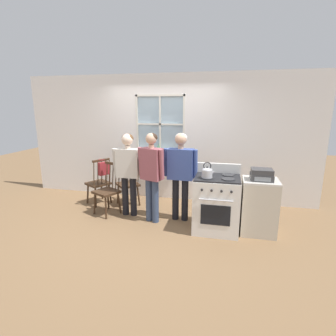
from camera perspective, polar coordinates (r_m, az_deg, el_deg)
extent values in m
plane|color=brown|center=(4.79, -4.51, -11.82)|extent=(16.00, 16.00, 0.00)
cube|color=white|center=(6.45, -17.60, 6.65)|extent=(2.55, 0.06, 2.70)
cube|color=white|center=(5.60, 17.89, 5.69)|extent=(2.77, 0.06, 2.70)
cube|color=white|center=(5.91, -1.62, -1.55)|extent=(1.08, 0.06, 1.03)
cube|color=white|center=(5.73, -1.75, 17.88)|extent=(1.08, 0.06, 0.43)
cube|color=silver|center=(5.73, -1.85, 3.09)|extent=(1.14, 0.10, 0.03)
cube|color=#9EB7C6|center=(5.74, -1.67, 9.52)|extent=(1.02, 0.01, 1.18)
cube|color=silver|center=(5.71, -1.74, 9.50)|extent=(0.04, 0.02, 1.24)
cube|color=silver|center=(5.71, -1.74, 9.50)|extent=(1.08, 0.02, 0.04)
cube|color=silver|center=(5.86, -6.74, 9.52)|extent=(0.04, 0.03, 1.24)
cube|color=silver|center=(5.60, 3.49, 9.41)|extent=(0.04, 0.03, 1.24)
cube|color=silver|center=(5.70, -1.79, 15.56)|extent=(1.08, 0.03, 0.04)
cube|color=silver|center=(5.78, -1.70, 3.53)|extent=(1.08, 0.03, 0.04)
cube|color=#3D2819|center=(5.73, -14.96, -3.25)|extent=(0.56, 0.57, 0.04)
cylinder|color=#3D2819|center=(6.01, -14.21, -4.74)|extent=(0.06, 0.09, 0.42)
cylinder|color=#3D2819|center=(5.85, -17.06, -5.41)|extent=(0.09, 0.06, 0.42)
cylinder|color=#3D2819|center=(5.75, -12.54, -5.47)|extent=(0.09, 0.06, 0.42)
cylinder|color=#3D2819|center=(5.59, -15.48, -6.21)|extent=(0.06, 0.09, 0.42)
cylinder|color=#3D2819|center=(5.61, -12.65, -0.78)|extent=(0.07, 0.05, 0.51)
cylinder|color=#3D2819|center=(5.57, -13.43, -0.94)|extent=(0.07, 0.05, 0.51)
cylinder|color=#3D2819|center=(5.52, -14.22, -1.10)|extent=(0.07, 0.05, 0.51)
cylinder|color=#3D2819|center=(5.48, -15.02, -1.26)|extent=(0.07, 0.05, 0.51)
cylinder|color=#3D2819|center=(5.43, -15.83, -1.43)|extent=(0.07, 0.05, 0.51)
cube|color=#3D2819|center=(5.46, -14.38, 1.63)|extent=(0.23, 0.34, 0.04)
cube|color=#3D2819|center=(5.14, -13.27, -5.08)|extent=(0.55, 0.54, 0.04)
cylinder|color=#3D2819|center=(5.25, -15.66, -7.48)|extent=(0.09, 0.06, 0.42)
cylinder|color=#3D2819|center=(5.00, -13.37, -8.44)|extent=(0.06, 0.09, 0.42)
cylinder|color=#3D2819|center=(5.43, -12.90, -6.63)|extent=(0.06, 0.09, 0.42)
cylinder|color=#3D2819|center=(5.18, -10.56, -7.50)|extent=(0.09, 0.06, 0.42)
cylinder|color=#3D2819|center=(5.30, -13.16, -1.63)|extent=(0.05, 0.07, 0.51)
cylinder|color=#3D2819|center=(5.23, -12.55, -1.80)|extent=(0.05, 0.07, 0.51)
cylinder|color=#3D2819|center=(5.16, -11.93, -1.97)|extent=(0.05, 0.07, 0.51)
cylinder|color=#3D2819|center=(5.10, -11.29, -2.14)|extent=(0.05, 0.07, 0.51)
cylinder|color=#3D2819|center=(5.03, -10.63, -2.32)|extent=(0.05, 0.07, 0.51)
cube|color=#3D2819|center=(5.10, -12.07, 0.94)|extent=(0.36, 0.20, 0.04)
cube|color=#3D2819|center=(5.53, -8.76, -3.53)|extent=(0.58, 0.58, 0.04)
cylinder|color=#3D2819|center=(5.70, -10.83, -5.56)|extent=(0.09, 0.05, 0.42)
cylinder|color=#3D2819|center=(5.40, -9.54, -6.58)|extent=(0.05, 0.09, 0.42)
cylinder|color=#3D2819|center=(5.81, -7.86, -5.07)|extent=(0.05, 0.09, 0.42)
cylinder|color=#3D2819|center=(5.52, -6.44, -6.04)|extent=(0.09, 0.05, 0.42)
cylinder|color=#3D2819|center=(5.69, -7.97, -0.38)|extent=(0.06, 0.06, 0.51)
cylinder|color=#3D2819|center=(5.61, -7.60, -0.57)|extent=(0.06, 0.06, 0.51)
cylinder|color=#3D2819|center=(5.53, -7.22, -0.76)|extent=(0.06, 0.06, 0.51)
cylinder|color=#3D2819|center=(5.45, -6.84, -0.96)|extent=(0.06, 0.06, 0.51)
cylinder|color=#3D2819|center=(5.37, -6.44, -1.17)|extent=(0.06, 0.06, 0.51)
cube|color=#3D2819|center=(5.47, -7.31, 1.96)|extent=(0.29, 0.30, 0.04)
cylinder|color=black|center=(5.06, -9.28, -5.96)|extent=(0.12, 0.12, 0.75)
cylinder|color=black|center=(5.00, -7.54, -6.12)|extent=(0.12, 0.12, 0.75)
cube|color=beige|center=(4.86, -8.67, 1.09)|extent=(0.42, 0.21, 0.53)
cylinder|color=beige|center=(4.93, -11.46, 1.41)|extent=(0.08, 0.11, 0.49)
cylinder|color=beige|center=(4.75, -5.97, 1.16)|extent=(0.08, 0.11, 0.49)
cylinder|color=beige|center=(4.80, -8.79, 4.54)|extent=(0.10, 0.10, 0.06)
sphere|color=beige|center=(4.79, -8.85, 6.15)|extent=(0.21, 0.21, 0.21)
ellipsoid|color=brown|center=(4.80, -8.79, 6.39)|extent=(0.21, 0.21, 0.17)
cylinder|color=#384766|center=(4.75, -4.17, -6.90)|extent=(0.12, 0.12, 0.78)
cylinder|color=#384766|center=(4.67, -2.77, -7.23)|extent=(0.12, 0.12, 0.78)
cube|color=#934C56|center=(4.52, -3.59, 0.88)|extent=(0.42, 0.32, 0.55)
cylinder|color=#934C56|center=(4.63, -5.96, 1.42)|extent=(0.11, 0.13, 0.51)
cylinder|color=#934C56|center=(4.38, -1.41, 0.78)|extent=(0.11, 0.13, 0.51)
cylinder|color=tan|center=(4.47, -3.65, 4.75)|extent=(0.10, 0.10, 0.07)
sphere|color=tan|center=(4.45, -3.67, 6.39)|extent=(0.19, 0.19, 0.19)
ellipsoid|color=#332319|center=(4.46, -3.56, 6.63)|extent=(0.19, 0.19, 0.16)
cylinder|color=black|center=(4.79, 1.65, -6.77)|extent=(0.12, 0.12, 0.77)
cylinder|color=black|center=(4.76, 3.70, -6.95)|extent=(0.12, 0.12, 0.77)
cube|color=#384C8E|center=(4.59, 2.76, 0.85)|extent=(0.46, 0.23, 0.54)
cylinder|color=#384C8E|center=(4.63, -0.47, 1.24)|extent=(0.08, 0.11, 0.50)
cylinder|color=#384C8E|center=(4.52, 5.97, 0.88)|extent=(0.08, 0.11, 0.50)
cylinder|color=tan|center=(4.53, 2.80, 4.60)|extent=(0.10, 0.10, 0.07)
sphere|color=tan|center=(4.51, 2.82, 6.30)|extent=(0.21, 0.21, 0.21)
ellipsoid|color=silver|center=(4.53, 2.87, 6.56)|extent=(0.21, 0.21, 0.17)
cube|color=white|center=(4.43, 10.50, -7.81)|extent=(0.73, 0.64, 0.90)
cube|color=black|center=(4.29, 10.76, -2.04)|extent=(0.72, 0.61, 0.02)
cylinder|color=#2D2D30|center=(4.17, 8.45, -2.14)|extent=(0.20, 0.20, 0.02)
cylinder|color=#2D2D30|center=(4.16, 12.96, -2.38)|extent=(0.20, 0.20, 0.02)
cylinder|color=#2D2D30|center=(4.42, 8.71, -1.27)|extent=(0.20, 0.20, 0.02)
cylinder|color=#2D2D30|center=(4.41, 12.97, -1.50)|extent=(0.20, 0.20, 0.02)
cube|color=white|center=(4.55, 10.96, 0.02)|extent=(0.73, 0.06, 0.16)
cube|color=black|center=(4.15, 10.27, -10.09)|extent=(0.45, 0.01, 0.32)
cylinder|color=silver|center=(4.04, 10.40, -6.93)|extent=(0.51, 0.02, 0.02)
cylinder|color=#232326|center=(4.02, 7.37, -4.76)|extent=(0.04, 0.02, 0.04)
cylinder|color=#232326|center=(4.01, 9.45, -4.88)|extent=(0.04, 0.02, 0.04)
cylinder|color=#232326|center=(4.00, 11.55, -4.99)|extent=(0.04, 0.02, 0.04)
cylinder|color=#232326|center=(4.01, 13.64, -5.09)|extent=(0.04, 0.02, 0.04)
cylinder|color=#B7B7BC|center=(4.15, 8.48, -1.22)|extent=(0.17, 0.17, 0.12)
ellipsoid|color=#B7B7BC|center=(4.14, 8.51, -0.42)|extent=(0.16, 0.16, 0.07)
sphere|color=black|center=(4.13, 8.53, 0.19)|extent=(0.03, 0.03, 0.03)
cylinder|color=#B7B7BC|center=(4.14, 9.60, -1.04)|extent=(0.08, 0.03, 0.07)
torus|color=black|center=(4.12, 8.54, 0.46)|extent=(0.12, 0.01, 0.12)
cylinder|color=beige|center=(5.72, -2.18, 3.61)|extent=(0.15, 0.15, 0.08)
cylinder|color=#33261C|center=(5.71, -2.18, 3.90)|extent=(0.13, 0.13, 0.01)
cone|color=#388447|center=(5.70, -1.97, 4.73)|extent=(0.06, 0.04, 0.15)
cone|color=#388447|center=(5.72, -2.32, 4.44)|extent=(0.05, 0.05, 0.10)
cone|color=#388447|center=(5.68, -2.27, 4.46)|extent=(0.04, 0.07, 0.11)
cube|color=maroon|center=(5.42, -13.79, -0.11)|extent=(0.19, 0.23, 0.26)
torus|color=maroon|center=(5.45, -14.33, 1.77)|extent=(0.17, 0.17, 0.01)
cube|color=beige|center=(4.53, 19.15, -8.09)|extent=(0.55, 0.50, 0.87)
cube|color=beige|center=(4.39, 19.59, -2.61)|extent=(0.55, 0.50, 0.03)
cube|color=#38383A|center=(4.36, 19.69, -1.85)|extent=(0.34, 0.28, 0.10)
cube|color=#38383A|center=(4.33, 19.78, -0.70)|extent=(0.32, 0.27, 0.08)
cube|color=gray|center=(4.22, 19.90, -2.35)|extent=(0.24, 0.01, 0.06)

